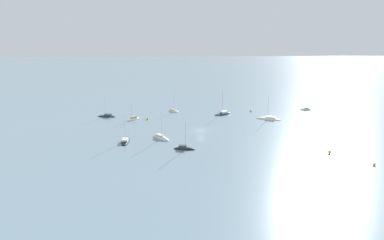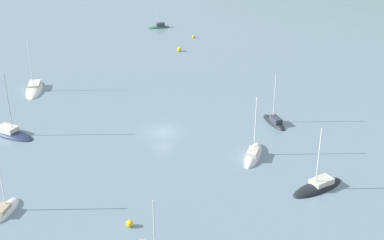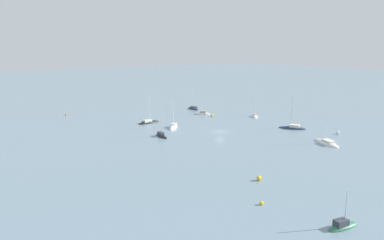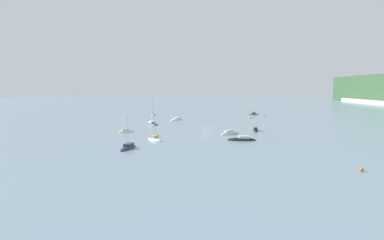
{
  "view_description": "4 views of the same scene",
  "coord_description": "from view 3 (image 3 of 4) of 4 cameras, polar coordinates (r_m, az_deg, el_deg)",
  "views": [
    {
      "loc": [
        5.82,
        92.11,
        30.99
      ],
      "look_at": [
        2.64,
        -6.17,
        1.74
      ],
      "focal_mm": 28.0,
      "sensor_mm": 36.0,
      "label": 1
    },
    {
      "loc": [
        62.88,
        -30.27,
        34.45
      ],
      "look_at": [
        5.9,
        1.6,
        4.0
      ],
      "focal_mm": 50.0,
      "sensor_mm": 36.0,
      "label": 2
    },
    {
      "loc": [
        -75.78,
        68.8,
        23.94
      ],
      "look_at": [
        13.45,
        -0.45,
        1.2
      ],
      "focal_mm": 35.0,
      "sensor_mm": 36.0,
      "label": 3
    },
    {
      "loc": [
        99.89,
        -0.29,
        13.61
      ],
      "look_at": [
        -4.12,
        -4.5,
        2.31
      ],
      "focal_mm": 28.0,
      "sensor_mm": 36.0,
      "label": 4
    }
  ],
  "objects": [
    {
      "name": "sailboat_1",
      "position": [
        128.4,
        9.54,
        0.52
      ],
      "size": [
        5.15,
        4.88,
        8.22
      ],
      "rotation": [
        0.0,
        0.0,
        2.41
      ],
      "color": "white",
      "rests_on": "ground_plane"
    },
    {
      "name": "sailboat_6",
      "position": [
        110.09,
        -2.86,
        -1.14
      ],
      "size": [
        6.27,
        6.5,
        9.32
      ],
      "rotation": [
        0.0,
        0.0,
        2.32
      ],
      "color": "silver",
      "rests_on": "ground_plane"
    },
    {
      "name": "sailboat_5",
      "position": [
        117.37,
        -6.61,
        -0.41
      ],
      "size": [
        2.88,
        7.68,
        8.8
      ],
      "rotation": [
        0.0,
        0.0,
        4.78
      ],
      "color": "black",
      "rests_on": "ground_plane"
    },
    {
      "name": "mooring_buoy_3",
      "position": [
        59.27,
        10.53,
        -12.32
      ],
      "size": [
        0.6,
        0.6,
        0.6
      ],
      "color": "yellow",
      "rests_on": "ground_plane"
    },
    {
      "name": "mooring_buoy_0",
      "position": [
        109.55,
        21.34,
        -1.8
      ],
      "size": [
        0.88,
        0.88,
        0.88
      ],
      "color": "white",
      "rests_on": "ground_plane"
    },
    {
      "name": "ground_plane",
      "position": [
        105.11,
        4.31,
        -1.81
      ],
      "size": [
        600.0,
        600.0,
        0.0
      ],
      "primitive_type": "plane",
      "color": "slate"
    },
    {
      "name": "sailboat_4",
      "position": [
        98.06,
        19.81,
        -3.38
      ],
      "size": [
        9.3,
        5.7,
        9.62
      ],
      "rotation": [
        0.0,
        0.0,
        5.92
      ],
      "color": "white",
      "rests_on": "ground_plane"
    },
    {
      "name": "sailboat_2",
      "position": [
        131.25,
        1.52,
        0.93
      ],
      "size": [
        5.09,
        4.98,
        7.13
      ],
      "rotation": [
        0.0,
        0.0,
        0.77
      ],
      "color": "white",
      "rests_on": "ground_plane"
    },
    {
      "name": "mooring_buoy_1",
      "position": [
        68.98,
        10.15,
        -8.72
      ],
      "size": [
        0.89,
        0.89,
        0.89
      ],
      "color": "yellow",
      "rests_on": "ground_plane"
    },
    {
      "name": "sailboat_0",
      "position": [
        141.93,
        0.2,
        1.72
      ],
      "size": [
        7.33,
        3.4,
        7.96
      ],
      "rotation": [
        0.0,
        0.0,
        6.11
      ],
      "color": "#232D4C",
      "rests_on": "ground_plane"
    },
    {
      "name": "sailboat_9",
      "position": [
        55.63,
        21.97,
        -14.82
      ],
      "size": [
        2.64,
        5.57,
        5.83
      ],
      "rotation": [
        0.0,
        0.0,
        4.53
      ],
      "color": "#2D6647",
      "rests_on": "ground_plane"
    },
    {
      "name": "sailboat_3",
      "position": [
        99.76,
        -4.68,
        -2.45
      ],
      "size": [
        6.17,
        2.47,
        8.44
      ],
      "rotation": [
        0.0,
        0.0,
        2.99
      ],
      "color": "black",
      "rests_on": "ground_plane"
    },
    {
      "name": "sailboat_8",
      "position": [
        112.69,
        15.08,
        -1.21
      ],
      "size": [
        8.09,
        6.35,
        10.22
      ],
      "rotation": [
        0.0,
        0.0,
        0.55
      ],
      "color": "#232D4C",
      "rests_on": "ground_plane"
    },
    {
      "name": "mooring_buoy_4",
      "position": [
        136.19,
        -18.68,
        0.78
      ],
      "size": [
        0.6,
        0.6,
        0.6
      ],
      "color": "orange",
      "rests_on": "ground_plane"
    },
    {
      "name": "mooring_buoy_2",
      "position": [
        127.29,
        3.08,
        0.71
      ],
      "size": [
        0.78,
        0.78,
        0.78
      ],
      "color": "yellow",
      "rests_on": "ground_plane"
    }
  ]
}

